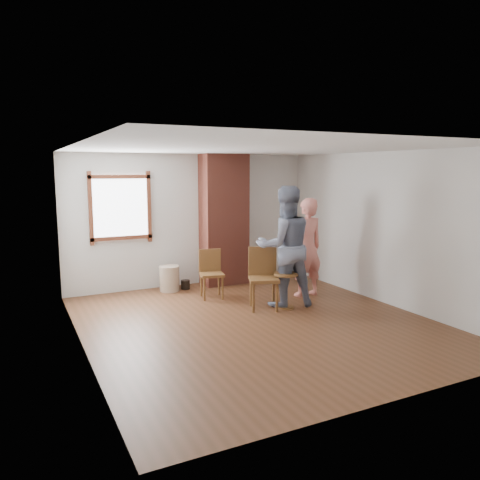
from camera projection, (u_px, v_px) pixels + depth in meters
name	position (u px, v px, depth m)	size (l,w,h in m)	color
ground	(257.00, 323.00, 7.07)	(5.50, 5.50, 0.00)	brown
room_shell	(236.00, 201.00, 7.32)	(5.04, 5.52, 2.62)	silver
brick_chimney	(224.00, 220.00, 9.36)	(0.90, 0.50, 2.60)	brown
stoneware_crock	(169.00, 278.00, 8.90)	(0.38, 0.38, 0.48)	tan
dark_pot	(185.00, 285.00, 9.07)	(0.17, 0.17, 0.17)	black
dining_chair_left	(211.00, 271.00, 8.44)	(0.48, 0.48, 0.87)	brown
dining_chair_right	(263.00, 274.00, 7.77)	(0.62, 0.62, 1.01)	brown
side_table	(286.00, 284.00, 7.77)	(0.40, 0.40, 0.60)	brown
cake_plate	(286.00, 273.00, 7.74)	(0.18, 0.18, 0.01)	white
cake_slice	(287.00, 271.00, 7.74)	(0.08, 0.07, 0.06)	white
man	(285.00, 247.00, 7.84)	(0.99, 0.77, 2.03)	black
person_pink	(306.00, 247.00, 8.47)	(0.65, 0.43, 1.80)	#E78173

